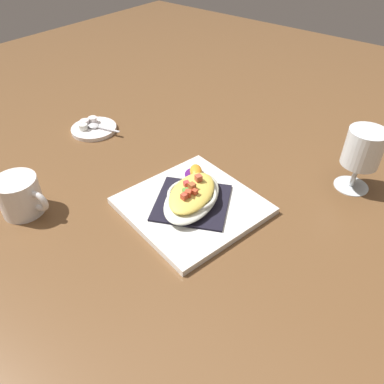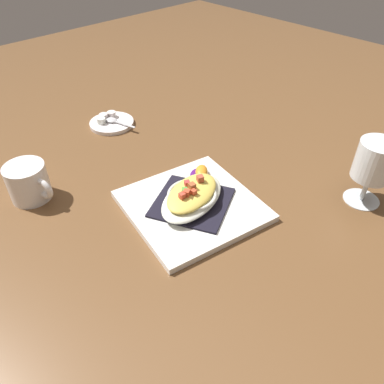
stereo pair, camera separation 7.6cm
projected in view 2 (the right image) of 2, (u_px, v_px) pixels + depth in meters
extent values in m
plane|color=brown|center=(192.00, 208.00, 0.79)|extent=(2.60, 2.60, 0.00)
cube|color=white|center=(192.00, 206.00, 0.78)|extent=(0.30, 0.30, 0.01)
cube|color=black|center=(192.00, 202.00, 0.78)|extent=(0.19, 0.20, 0.00)
ellipsoid|color=silver|center=(192.00, 197.00, 0.77)|extent=(0.19, 0.14, 0.02)
torus|color=silver|center=(192.00, 194.00, 0.76)|extent=(0.13, 0.13, 0.01)
ellipsoid|color=#ECCD55|center=(192.00, 193.00, 0.76)|extent=(0.16, 0.12, 0.02)
cube|color=#56A13E|center=(185.00, 191.00, 0.74)|extent=(0.01, 0.01, 0.01)
cube|color=#D14B2D|center=(187.00, 193.00, 0.73)|extent=(0.02, 0.02, 0.01)
cube|color=#CC4B2C|center=(194.00, 192.00, 0.74)|extent=(0.01, 0.01, 0.01)
cube|color=#AE5831|center=(192.00, 184.00, 0.75)|extent=(0.01, 0.01, 0.01)
cube|color=#B84F37|center=(200.00, 178.00, 0.77)|extent=(0.02, 0.02, 0.01)
cube|color=#D74B36|center=(182.00, 195.00, 0.73)|extent=(0.01, 0.01, 0.01)
cube|color=#C73C3A|center=(186.00, 184.00, 0.76)|extent=(0.01, 0.01, 0.01)
ellipsoid|color=#4A1669|center=(198.00, 174.00, 0.85)|extent=(0.06, 0.06, 0.01)
ellipsoid|color=orange|center=(202.00, 172.00, 0.85)|extent=(0.05, 0.05, 0.02)
cylinder|color=white|center=(28.00, 182.00, 0.79)|extent=(0.08, 0.08, 0.08)
torus|color=white|center=(44.00, 189.00, 0.77)|extent=(0.02, 0.05, 0.05)
cylinder|color=#4C2D14|center=(31.00, 190.00, 0.80)|extent=(0.07, 0.07, 0.03)
cylinder|color=white|center=(361.00, 199.00, 0.81)|extent=(0.07, 0.07, 0.00)
cylinder|color=white|center=(365.00, 188.00, 0.79)|extent=(0.01, 0.01, 0.06)
cylinder|color=white|center=(376.00, 160.00, 0.74)|extent=(0.08, 0.08, 0.08)
cylinder|color=silver|center=(373.00, 169.00, 0.76)|extent=(0.07, 0.07, 0.04)
cylinder|color=white|center=(112.00, 123.00, 1.06)|extent=(0.12, 0.12, 0.01)
ellipsoid|color=silver|center=(111.00, 120.00, 1.05)|extent=(0.03, 0.04, 0.01)
cube|color=silver|center=(125.00, 124.00, 1.03)|extent=(0.02, 0.07, 0.00)
cylinder|color=white|center=(112.00, 114.00, 1.07)|extent=(0.02, 0.02, 0.02)
cylinder|color=white|center=(104.00, 117.00, 1.06)|extent=(0.02, 0.02, 0.02)
cylinder|color=white|center=(101.00, 121.00, 1.04)|extent=(0.02, 0.02, 0.02)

